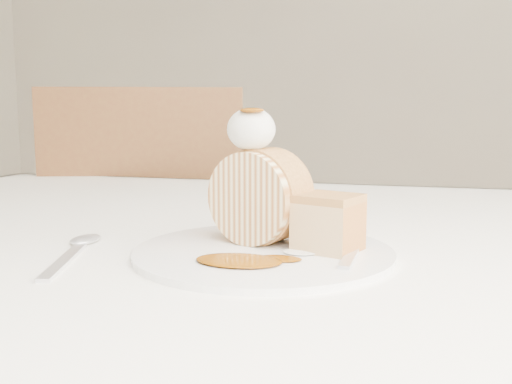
# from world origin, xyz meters

# --- Properties ---
(table) EXTENTS (1.40, 0.90, 0.75)m
(table) POSITION_xyz_m (0.00, 0.20, 0.66)
(table) COLOR white
(table) RESTS_ON ground
(chair_far) EXTENTS (0.56, 0.56, 0.94)m
(chair_far) POSITION_xyz_m (-0.46, 0.80, 0.54)
(chair_far) COLOR brown
(chair_far) RESTS_ON ground
(plate) EXTENTS (0.32, 0.32, 0.01)m
(plate) POSITION_xyz_m (0.01, 0.07, 0.75)
(plate) COLOR white
(plate) RESTS_ON table
(roulade_slice) EXTENTS (0.10, 0.08, 0.09)m
(roulade_slice) POSITION_xyz_m (0.00, 0.10, 0.80)
(roulade_slice) COLOR beige
(roulade_slice) RESTS_ON plate
(cake_chunk) EXTENTS (0.07, 0.07, 0.05)m
(cake_chunk) POSITION_xyz_m (0.07, 0.08, 0.78)
(cake_chunk) COLOR #BD8247
(cake_chunk) RESTS_ON plate
(whipped_cream) EXTENTS (0.05, 0.05, 0.04)m
(whipped_cream) POSITION_xyz_m (-0.01, 0.10, 0.87)
(whipped_cream) COLOR white
(whipped_cream) RESTS_ON roulade_slice
(caramel_drizzle) EXTENTS (0.02, 0.02, 0.01)m
(caramel_drizzle) POSITION_xyz_m (-0.00, 0.08, 0.89)
(caramel_drizzle) COLOR #733A04
(caramel_drizzle) RESTS_ON whipped_cream
(caramel_pool) EXTENTS (0.09, 0.07, 0.00)m
(caramel_pool) POSITION_xyz_m (0.00, 0.02, 0.76)
(caramel_pool) COLOR #733A04
(caramel_pool) RESTS_ON plate
(fork) EXTENTS (0.03, 0.15, 0.00)m
(fork) POSITION_xyz_m (0.10, 0.07, 0.76)
(fork) COLOR silver
(fork) RESTS_ON plate
(spoon) EXTENTS (0.07, 0.15, 0.00)m
(spoon) POSITION_xyz_m (-0.16, -0.00, 0.75)
(spoon) COLOR silver
(spoon) RESTS_ON table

